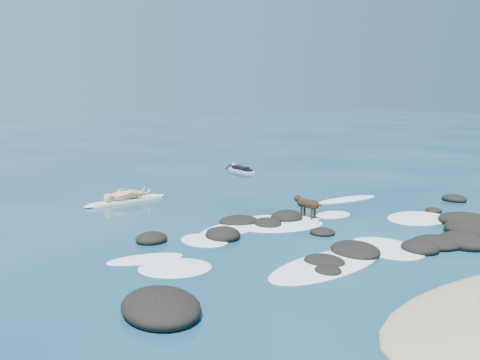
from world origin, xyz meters
TOP-DOWN VIEW (x-y plane):
  - ground at (0.00, 0.00)m, footprint 160.00×160.00m
  - reef_rocks at (0.06, -2.72)m, footprint 15.19×7.26m
  - breaking_foam at (-0.32, -1.22)m, footprint 12.91×7.90m
  - standing_surfer_rig at (-4.43, 6.27)m, footprint 3.52×1.31m
  - paddling_surfer_rig at (3.45, 11.33)m, footprint 0.99×2.21m
  - dog at (0.11, 0.60)m, footprint 0.52×1.23m

SIDE VIEW (x-z plane):
  - ground at x=0.00m, z-range 0.00..0.00m
  - breaking_foam at x=-0.32m, z-range -0.05..0.07m
  - reef_rocks at x=0.06m, z-range -0.18..0.41m
  - paddling_surfer_rig at x=3.45m, z-range -0.06..0.32m
  - dog at x=0.11m, z-range 0.13..0.92m
  - standing_surfer_rig at x=-4.43m, z-range -0.21..1.81m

